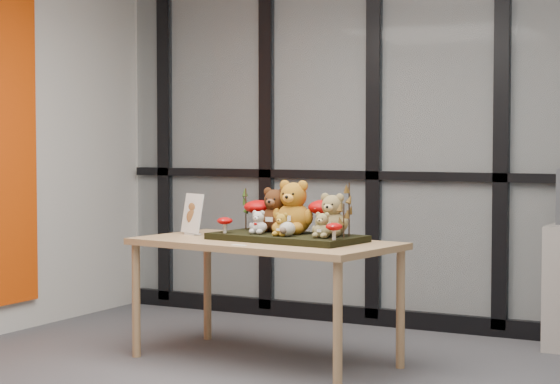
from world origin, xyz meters
The scene contains 22 objects.
room_shell centered at (0.00, 0.00, 1.68)m, with size 5.00×5.00×5.00m.
glass_partition centered at (0.00, 2.47, 1.42)m, with size 4.90×0.06×2.78m.
display_table centered at (-0.54, 1.07, 0.65)m, with size 1.61×0.96×0.71m.
diorama_tray centered at (-0.42, 1.11, 0.73)m, with size 0.88×0.44×0.04m, color black.
bear_pooh_yellow centered at (-0.41, 1.18, 0.92)m, with size 0.26×0.24×0.34m, color #AD6E19, non-canonical shape.
bear_brown_medium centered at (-0.55, 1.21, 0.90)m, with size 0.22×0.20×0.29m, color #44220E, non-canonical shape.
bear_tan_back centered at (-0.14, 1.13, 0.89)m, with size 0.20×0.18×0.27m, color #947E4B, non-canonical shape.
bear_small_yellow centered at (-0.39, 0.99, 0.83)m, with size 0.11×0.10×0.15m, color #B48121, non-canonical shape.
bear_white_bow centered at (-0.57, 1.05, 0.83)m, with size 0.12×0.10×0.15m, color silver, non-canonical shape.
bear_beige_small centered at (-0.14, 1.01, 0.83)m, with size 0.12×0.11×0.16m, color #968750, non-canonical shape.
plush_cream_hedgehog centered at (-0.36, 0.99, 0.80)m, with size 0.07×0.06×0.09m, color beige, non-canonical shape.
mushroom_back_left centered at (-0.69, 1.26, 0.85)m, with size 0.18×0.18×0.20m, color #A60505, non-canonical shape.
mushroom_back_right centered at (-0.23, 1.23, 0.86)m, with size 0.20×0.20×0.22m, color #A60505, non-canonical shape.
mushroom_front_left centered at (-0.78, 1.01, 0.80)m, with size 0.09×0.09×0.10m, color #A60505, non-canonical shape.
mushroom_front_right centered at (-0.04, 0.94, 0.80)m, with size 0.09×0.09×0.10m, color #A60505, non-canonical shape.
sprig_green_far_left centered at (-0.79, 1.28, 0.88)m, with size 0.05×0.05×0.25m, color #17340B, non-canonical shape.
sprig_green_mid_left centered at (-0.66, 1.31, 0.85)m, with size 0.05×0.05×0.19m, color #17340B, non-canonical shape.
sprig_dry_far_right centered at (-0.05, 1.16, 0.90)m, with size 0.05×0.05×0.30m, color brown, non-canonical shape.
sprig_dry_mid_right centered at (-0.03, 1.04, 0.85)m, with size 0.05×0.05×0.19m, color brown, non-canonical shape.
sprig_green_centre centered at (-0.49, 1.30, 0.84)m, with size 0.05×0.05×0.17m, color #17340B, non-canonical shape.
sign_holder centered at (-1.11, 1.17, 0.83)m, with size 0.18×0.11×0.25m.
label_card centered at (-0.54, 0.76, 0.72)m, with size 0.09×0.03×0.00m, color white.
Camera 1 is at (2.27, -4.05, 1.30)m, focal length 65.00 mm.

